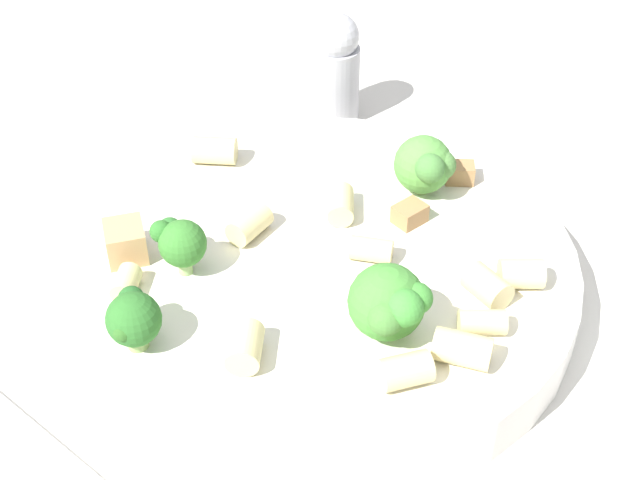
{
  "coord_description": "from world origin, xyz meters",
  "views": [
    {
      "loc": [
        0.08,
        0.38,
        0.36
      ],
      "look_at": [
        0.0,
        0.0,
        0.04
      ],
      "focal_mm": 50.0,
      "sensor_mm": 36.0,
      "label": 1
    }
  ],
  "objects_px": {
    "rigatoni_9": "(126,283)",
    "chicken_chunk_2": "(410,214)",
    "rigatoni_4": "(462,349)",
    "rigatoni_7": "(482,322)",
    "chicken_chunk_0": "(126,242)",
    "broccoli_floret_1": "(133,319)",
    "rigatoni_1": "(371,250)",
    "rigatoni_6": "(249,225)",
    "rigatoni_5": "(245,347)",
    "pepper_shaker": "(336,68)",
    "broccoli_floret_0": "(179,238)",
    "rigatoni_0": "(406,371)",
    "pasta_bowl": "(320,270)",
    "chicken_chunk_1": "(460,173)",
    "broccoli_floret_2": "(425,164)",
    "rigatoni_2": "(341,204)",
    "rigatoni_8": "(521,274)",
    "rigatoni_10": "(214,150)",
    "rigatoni_3": "(487,286)",
    "broccoli_floret_3": "(390,304)"
  },
  "relations": [
    {
      "from": "rigatoni_9",
      "to": "chicken_chunk_2",
      "type": "height_order",
      "value": "rigatoni_9"
    },
    {
      "from": "rigatoni_4",
      "to": "chicken_chunk_2",
      "type": "height_order",
      "value": "rigatoni_4"
    },
    {
      "from": "rigatoni_7",
      "to": "chicken_chunk_0",
      "type": "bearing_deg",
      "value": -29.48
    },
    {
      "from": "broccoli_floret_1",
      "to": "rigatoni_7",
      "type": "height_order",
      "value": "broccoli_floret_1"
    },
    {
      "from": "rigatoni_1",
      "to": "rigatoni_7",
      "type": "height_order",
      "value": "same"
    },
    {
      "from": "rigatoni_6",
      "to": "chicken_chunk_2",
      "type": "bearing_deg",
      "value": 175.6
    },
    {
      "from": "rigatoni_1",
      "to": "rigatoni_6",
      "type": "distance_m",
      "value": 0.07
    },
    {
      "from": "rigatoni_5",
      "to": "pepper_shaker",
      "type": "distance_m",
      "value": 0.28
    },
    {
      "from": "broccoli_floret_0",
      "to": "broccoli_floret_1",
      "type": "height_order",
      "value": "broccoli_floret_0"
    },
    {
      "from": "rigatoni_0",
      "to": "chicken_chunk_2",
      "type": "distance_m",
      "value": 0.13
    },
    {
      "from": "pasta_bowl",
      "to": "chicken_chunk_1",
      "type": "height_order",
      "value": "chicken_chunk_1"
    },
    {
      "from": "rigatoni_1",
      "to": "rigatoni_4",
      "type": "xyz_separation_m",
      "value": [
        -0.02,
        0.09,
        0.0
      ]
    },
    {
      "from": "rigatoni_4",
      "to": "chicken_chunk_0",
      "type": "xyz_separation_m",
      "value": [
        0.16,
        -0.12,
        0.0
      ]
    },
    {
      "from": "chicken_chunk_2",
      "to": "pepper_shaker",
      "type": "xyz_separation_m",
      "value": [
        0.01,
        -0.17,
        0.01
      ]
    },
    {
      "from": "broccoli_floret_2",
      "to": "rigatoni_4",
      "type": "height_order",
      "value": "broccoli_floret_2"
    },
    {
      "from": "broccoli_floret_1",
      "to": "rigatoni_2",
      "type": "relative_size",
      "value": 1.25
    },
    {
      "from": "broccoli_floret_0",
      "to": "rigatoni_7",
      "type": "height_order",
      "value": "broccoli_floret_0"
    },
    {
      "from": "broccoli_floret_1",
      "to": "rigatoni_7",
      "type": "distance_m",
      "value": 0.18
    },
    {
      "from": "rigatoni_0",
      "to": "rigatoni_8",
      "type": "bearing_deg",
      "value": -146.14
    },
    {
      "from": "pasta_bowl",
      "to": "rigatoni_10",
      "type": "bearing_deg",
      "value": -65.56
    },
    {
      "from": "rigatoni_5",
      "to": "chicken_chunk_0",
      "type": "bearing_deg",
      "value": -59.82
    },
    {
      "from": "chicken_chunk_1",
      "to": "pasta_bowl",
      "type": "bearing_deg",
      "value": 26.86
    },
    {
      "from": "rigatoni_4",
      "to": "rigatoni_7",
      "type": "relative_size",
      "value": 1.18
    },
    {
      "from": "chicken_chunk_1",
      "to": "rigatoni_3",
      "type": "bearing_deg",
      "value": 78.66
    },
    {
      "from": "rigatoni_10",
      "to": "chicken_chunk_1",
      "type": "relative_size",
      "value": 1.58
    },
    {
      "from": "rigatoni_2",
      "to": "rigatoni_3",
      "type": "xyz_separation_m",
      "value": [
        -0.06,
        0.09,
        0.0
      ]
    },
    {
      "from": "chicken_chunk_0",
      "to": "rigatoni_9",
      "type": "bearing_deg",
      "value": 87.34
    },
    {
      "from": "rigatoni_4",
      "to": "broccoli_floret_1",
      "type": "bearing_deg",
      "value": -15.95
    },
    {
      "from": "broccoli_floret_2",
      "to": "rigatoni_3",
      "type": "relative_size",
      "value": 1.81
    },
    {
      "from": "pasta_bowl",
      "to": "rigatoni_3",
      "type": "distance_m",
      "value": 0.1
    },
    {
      "from": "rigatoni_6",
      "to": "rigatoni_8",
      "type": "bearing_deg",
      "value": 151.88
    },
    {
      "from": "pasta_bowl",
      "to": "rigatoni_9",
      "type": "height_order",
      "value": "rigatoni_9"
    },
    {
      "from": "broccoli_floret_0",
      "to": "rigatoni_9",
      "type": "bearing_deg",
      "value": 25.11
    },
    {
      "from": "chicken_chunk_2",
      "to": "chicken_chunk_1",
      "type": "bearing_deg",
      "value": -141.77
    },
    {
      "from": "broccoli_floret_1",
      "to": "rigatoni_9",
      "type": "distance_m",
      "value": 0.04
    },
    {
      "from": "rigatoni_10",
      "to": "chicken_chunk_1",
      "type": "height_order",
      "value": "rigatoni_10"
    },
    {
      "from": "rigatoni_5",
      "to": "rigatoni_6",
      "type": "bearing_deg",
      "value": -99.81
    },
    {
      "from": "pasta_bowl",
      "to": "chicken_chunk_1",
      "type": "relative_size",
      "value": 16.64
    },
    {
      "from": "pasta_bowl",
      "to": "chicken_chunk_2",
      "type": "distance_m",
      "value": 0.06
    },
    {
      "from": "broccoli_floret_1",
      "to": "rigatoni_0",
      "type": "distance_m",
      "value": 0.14
    },
    {
      "from": "rigatoni_2",
      "to": "chicken_chunk_2",
      "type": "relative_size",
      "value": 1.44
    },
    {
      "from": "rigatoni_7",
      "to": "rigatoni_9",
      "type": "distance_m",
      "value": 0.19
    },
    {
      "from": "rigatoni_8",
      "to": "rigatoni_0",
      "type": "bearing_deg",
      "value": 33.86
    },
    {
      "from": "broccoli_floret_2",
      "to": "broccoli_floret_3",
      "type": "height_order",
      "value": "broccoli_floret_3"
    },
    {
      "from": "rigatoni_10",
      "to": "chicken_chunk_1",
      "type": "distance_m",
      "value": 0.16
    },
    {
      "from": "rigatoni_10",
      "to": "rigatoni_7",
      "type": "bearing_deg",
      "value": 122.36
    },
    {
      "from": "rigatoni_7",
      "to": "rigatoni_9",
      "type": "height_order",
      "value": "same"
    },
    {
      "from": "broccoli_floret_2",
      "to": "broccoli_floret_3",
      "type": "distance_m",
      "value": 0.13
    },
    {
      "from": "broccoli_floret_1",
      "to": "broccoli_floret_2",
      "type": "relative_size",
      "value": 0.74
    },
    {
      "from": "rigatoni_7",
      "to": "chicken_chunk_1",
      "type": "xyz_separation_m",
      "value": [
        -0.03,
        -0.13,
        -0.0
      ]
    }
  ]
}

